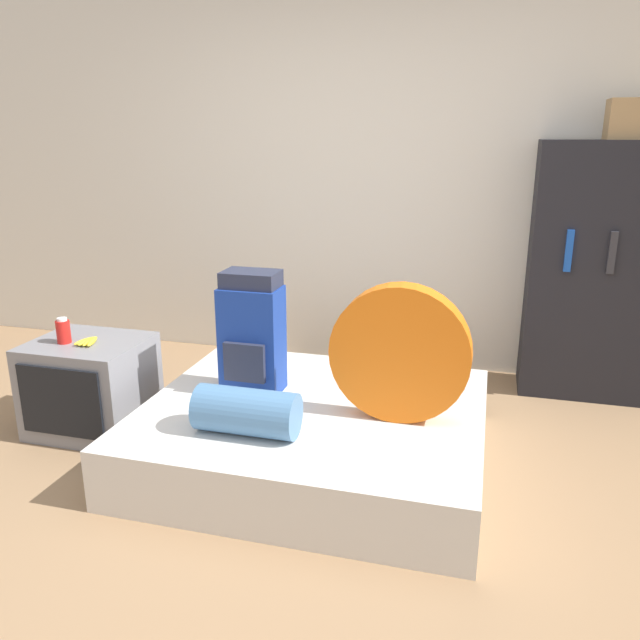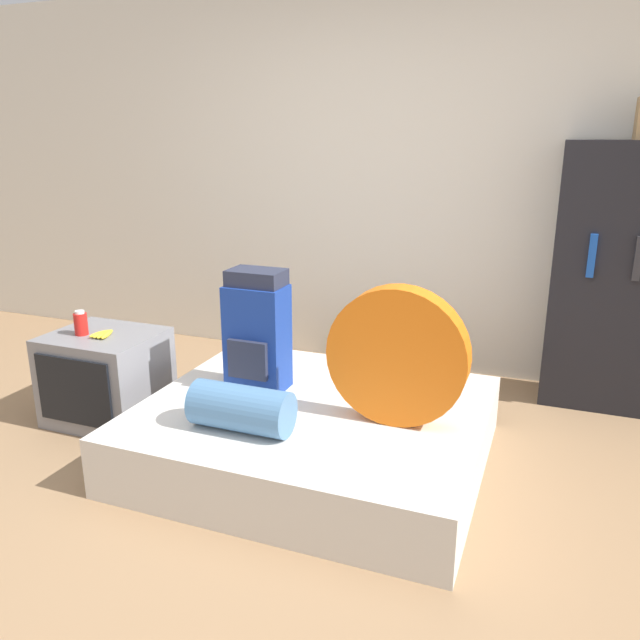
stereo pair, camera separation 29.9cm
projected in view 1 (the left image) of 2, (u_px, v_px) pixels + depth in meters
The scene contains 10 objects.
ground_plane at pixel (274, 522), 2.69m from camera, with size 16.00×16.00×0.00m, color #997551.
wall_back at pixel (372, 181), 4.28m from camera, with size 8.00×0.05×2.60m.
bed at pixel (314, 432), 3.18m from camera, with size 1.68×1.45×0.30m.
backpack at pixel (252, 334), 3.23m from camera, with size 0.31×0.24×0.64m.
tent_bag at pixel (400, 353), 2.90m from camera, with size 0.66×0.13×0.66m.
sleeping_roll at pixel (247, 412), 2.81m from camera, with size 0.47×0.21×0.21m.
television at pixel (91, 386), 3.47m from camera, with size 0.60×0.53×0.52m.
canister at pixel (63, 331), 3.36m from camera, with size 0.07×0.07×0.14m.
banana_bunch at pixel (89, 341), 3.36m from camera, with size 0.11×0.15×0.03m.
bookshelf at pixel (603, 273), 3.83m from camera, with size 0.88×0.40×1.58m.
Camera 1 is at (0.81, -2.20, 1.61)m, focal length 35.00 mm.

